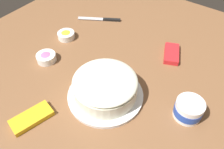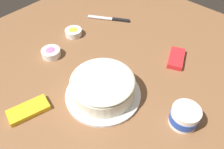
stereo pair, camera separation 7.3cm
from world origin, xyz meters
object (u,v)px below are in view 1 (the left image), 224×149
at_px(sprinkle_bowl_pink, 46,57).
at_px(sprinkle_bowl_yellow, 66,35).
at_px(spreading_knife, 103,19).
at_px(frosting_tub, 189,109).
at_px(candy_box_lower, 32,118).
at_px(frosted_cake, 105,88).
at_px(candy_box_upper, 172,54).

bearing_deg(sprinkle_bowl_pink, sprinkle_bowl_yellow, 14.51).
distance_m(spreading_knife, sprinkle_bowl_yellow, 0.24).
bearing_deg(frosting_tub, spreading_knife, 63.39).
distance_m(sprinkle_bowl_yellow, sprinkle_bowl_pink, 0.18).
bearing_deg(sprinkle_bowl_yellow, candy_box_lower, -150.88).
height_order(frosted_cake, spreading_knife, frosted_cake).
bearing_deg(candy_box_upper, candy_box_lower, 133.80).
height_order(spreading_knife, sprinkle_bowl_yellow, sprinkle_bowl_yellow).
distance_m(sprinkle_bowl_pink, candy_box_lower, 0.31).
height_order(spreading_knife, candy_box_lower, candy_box_lower).
xyz_separation_m(frosted_cake, sprinkle_bowl_pink, (0.01, 0.34, -0.03)).
distance_m(frosted_cake, sprinkle_bowl_yellow, 0.43).
relative_size(frosting_tub, candy_box_upper, 0.77).
relative_size(sprinkle_bowl_yellow, candy_box_upper, 0.64).
bearing_deg(frosted_cake, candy_box_lower, 148.12).
distance_m(sprinkle_bowl_yellow, candy_box_upper, 0.52).
bearing_deg(spreading_knife, sprinkle_bowl_yellow, 167.50).
bearing_deg(frosting_tub, candy_box_upper, 35.60).
xyz_separation_m(spreading_knife, candy_box_lower, (-0.66, -0.18, 0.00)).
distance_m(spreading_knife, sprinkle_bowl_pink, 0.41).
bearing_deg(frosted_cake, candy_box_upper, -15.42).
bearing_deg(sprinkle_bowl_yellow, spreading_knife, -12.50).
relative_size(frosting_tub, candy_box_lower, 0.69).
bearing_deg(spreading_knife, sprinkle_bowl_pink, 179.04).
bearing_deg(candy_box_upper, spreading_knife, 59.99).
xyz_separation_m(frosting_tub, sprinkle_bowl_pink, (-0.10, 0.64, -0.02)).
relative_size(frosting_tub, spreading_knife, 0.48).
distance_m(candy_box_lower, candy_box_upper, 0.66).
relative_size(frosted_cake, candy_box_upper, 2.22).
xyz_separation_m(spreading_knife, sprinkle_bowl_yellow, (-0.24, 0.05, 0.01)).
bearing_deg(spreading_knife, frosting_tub, -116.61).
xyz_separation_m(frosting_tub, spreading_knife, (0.32, 0.63, -0.03)).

